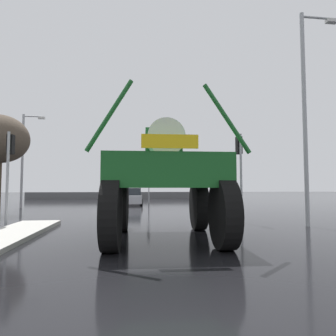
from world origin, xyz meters
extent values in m
plane|color=black|center=(0.00, 18.00, 0.00)|extent=(120.00, 120.00, 0.00)
cube|color=#B2AFA8|center=(-4.29, 6.51, 0.07)|extent=(1.66, 7.82, 0.15)
cylinder|color=black|center=(-0.65, 7.94, 0.96)|extent=(0.53, 1.93, 1.91)
cylinder|color=black|center=(2.34, 7.81, 0.96)|extent=(0.53, 1.93, 1.91)
cylinder|color=black|center=(-0.80, 4.36, 0.96)|extent=(0.53, 1.93, 1.91)
cylinder|color=black|center=(2.19, 4.24, 0.96)|extent=(0.53, 1.93, 1.91)
cube|color=#195B23|center=(0.77, 6.09, 2.12)|extent=(3.66, 4.42, 0.94)
cube|color=#154E1E|center=(0.79, 6.53, 3.10)|extent=(1.27, 1.20, 1.02)
cylinder|color=silver|center=(0.75, 5.46, 3.15)|extent=(1.17, 1.09, 1.12)
cylinder|color=#195B23|center=(-0.88, 4.23, 3.54)|extent=(1.25, 0.17, 1.95)
cylinder|color=#195B23|center=(2.26, 4.10, 3.51)|extent=(1.32, 0.17, 1.91)
cube|color=yellow|center=(0.68, 3.92, 2.84)|extent=(1.47, 0.10, 0.36)
cube|color=#B7B7BF|center=(-0.24, 23.30, 0.53)|extent=(1.72, 4.11, 0.70)
cube|color=#23282D|center=(-0.24, 23.15, 1.20)|extent=(1.57, 2.11, 0.64)
cylinder|color=black|center=(-1.08, 24.66, 0.30)|extent=(0.18, 0.60, 0.60)
cylinder|color=black|center=(0.62, 24.65, 0.30)|extent=(0.18, 0.60, 0.60)
cylinder|color=black|center=(-1.09, 21.96, 0.30)|extent=(0.18, 0.60, 0.60)
cylinder|color=black|center=(0.61, 21.95, 0.30)|extent=(0.18, 0.60, 0.60)
cylinder|color=#A8AAAF|center=(-5.47, 9.54, 2.00)|extent=(0.11, 0.11, 4.01)
cube|color=black|center=(-5.47, 9.76, 3.49)|extent=(0.24, 0.32, 0.84)
sphere|color=red|center=(-5.47, 9.95, 3.76)|extent=(0.17, 0.17, 0.17)
sphere|color=#3C2403|center=(-5.47, 9.95, 3.49)|extent=(0.17, 0.17, 0.17)
sphere|color=black|center=(-5.47, 9.95, 3.22)|extent=(0.17, 0.17, 0.17)
cylinder|color=#A8AAAF|center=(4.78, 9.54, 2.08)|extent=(0.11, 0.11, 4.15)
cube|color=black|center=(4.78, 9.76, 3.63)|extent=(0.24, 0.32, 0.84)
sphere|color=red|center=(4.78, 9.95, 3.90)|extent=(0.17, 0.17, 0.17)
sphere|color=#3C2403|center=(4.78, 9.95, 3.63)|extent=(0.17, 0.17, 0.17)
sphere|color=black|center=(4.78, 9.95, 3.36)|extent=(0.17, 0.17, 0.17)
cylinder|color=#A8AAAF|center=(-3.13, 25.33, 2.01)|extent=(0.11, 0.11, 4.02)
cube|color=black|center=(-3.13, 25.54, 3.50)|extent=(0.24, 0.32, 0.84)
sphere|color=red|center=(-3.13, 25.73, 3.77)|extent=(0.17, 0.17, 0.17)
sphere|color=#3C2403|center=(-3.13, 25.73, 3.50)|extent=(0.17, 0.17, 0.17)
sphere|color=black|center=(-3.13, 25.73, 3.23)|extent=(0.17, 0.17, 0.17)
cylinder|color=#A8AAAF|center=(1.44, 25.33, 1.88)|extent=(0.11, 0.11, 3.76)
cube|color=black|center=(1.44, 25.54, 3.24)|extent=(0.24, 0.32, 0.84)
sphere|color=red|center=(1.44, 25.73, 3.51)|extent=(0.17, 0.17, 0.17)
sphere|color=#3C2403|center=(1.44, 25.73, 3.24)|extent=(0.17, 0.17, 0.17)
sphere|color=black|center=(1.44, 25.73, 2.97)|extent=(0.17, 0.17, 0.17)
cylinder|color=#A8AAAF|center=(7.13, 8.12, 4.67)|extent=(0.18, 0.18, 9.33)
cylinder|color=#A8AAAF|center=(7.84, 8.12, 9.18)|extent=(1.44, 0.10, 0.10)
cube|color=silver|center=(8.56, 8.12, 9.08)|extent=(0.50, 0.24, 0.16)
cylinder|color=#A8AAAF|center=(-8.70, 20.18, 3.66)|extent=(0.18, 0.18, 7.31)
cylinder|color=#A8AAAF|center=(-8.03, 20.18, 7.16)|extent=(1.34, 0.10, 0.10)
cube|color=silver|center=(-7.36, 20.18, 7.06)|extent=(0.50, 0.24, 0.16)
cube|color=#59595B|center=(0.00, 35.56, 0.45)|extent=(27.53, 0.24, 0.90)
camera|label=1|loc=(-0.29, -3.32, 1.70)|focal=30.82mm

